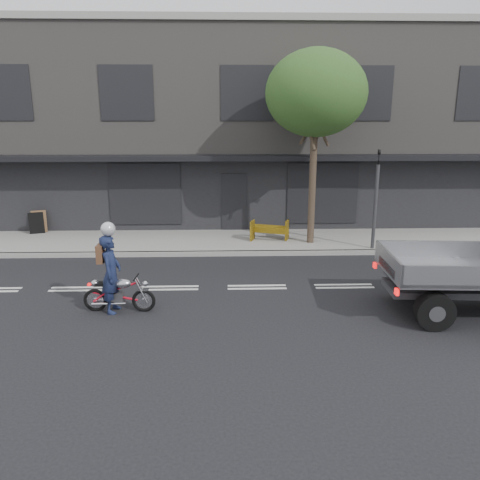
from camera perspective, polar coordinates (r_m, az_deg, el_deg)
name	(u,v)px	position (r m, az deg, el deg)	size (l,w,h in m)	color
ground	(257,287)	(12.85, 2.08, -5.78)	(80.00, 80.00, 0.00)	black
sidewalk	(249,241)	(17.31, 1.06, -0.15)	(32.00, 3.20, 0.15)	gray
kerb	(251,253)	(15.77, 1.34, -1.62)	(32.00, 0.20, 0.15)	gray
building_main	(242,129)	(23.34, 0.30, 13.39)	(26.00, 10.00, 8.00)	slate
street_tree	(316,94)	(16.52, 9.24, 17.19)	(3.40, 3.40, 6.74)	#382B21
traffic_light_pole	(375,205)	(16.42, 16.17, 4.11)	(0.12, 0.12, 3.50)	#2D2D30
motorcycle	(119,293)	(11.52, -14.53, -6.27)	(1.73, 0.50, 0.89)	black
rider	(111,274)	(11.40, -15.43, -4.01)	(0.68, 0.45, 1.87)	#171F3F
construction_barrier	(270,231)	(16.93, 3.71, 1.09)	(1.36, 0.55, 0.76)	#DDA20B
sandwich_board	(36,223)	(19.62, -23.57, 1.91)	(0.55, 0.36, 0.87)	black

